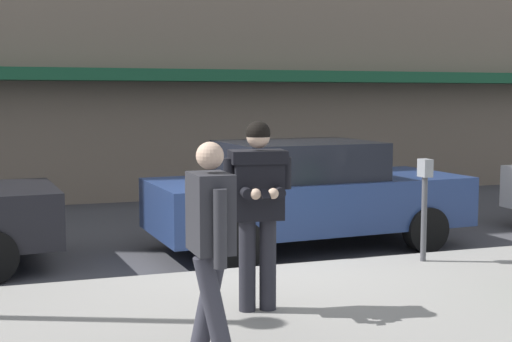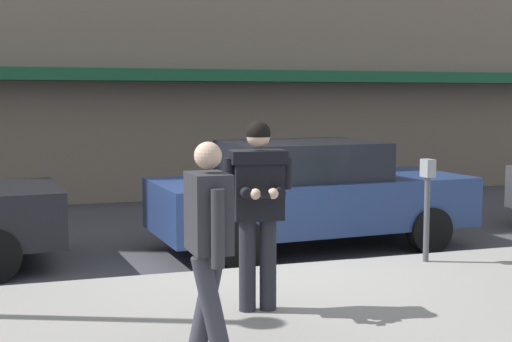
% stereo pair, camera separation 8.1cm
% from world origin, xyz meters
% --- Properties ---
extents(ground_plane, '(80.00, 80.00, 0.00)m').
position_xyz_m(ground_plane, '(0.00, 0.00, 0.00)').
color(ground_plane, '#3D3D42').
extents(sidewalk, '(32.00, 5.30, 0.14)m').
position_xyz_m(sidewalk, '(1.00, -2.85, 0.07)').
color(sidewalk, gray).
rests_on(sidewalk, ground).
extents(curb_paint_line, '(28.00, 0.12, 0.01)m').
position_xyz_m(curb_paint_line, '(1.00, 0.05, 0.00)').
color(curb_paint_line, silver).
rests_on(curb_paint_line, ground).
extents(parked_sedan_mid, '(4.61, 2.16, 1.54)m').
position_xyz_m(parked_sedan_mid, '(1.21, 1.15, 0.79)').
color(parked_sedan_mid, navy).
rests_on(parked_sedan_mid, ground).
extents(man_texting_on_phone, '(0.65, 0.61, 1.81)m').
position_xyz_m(man_texting_on_phone, '(-0.55, -1.89, 1.25)').
color(man_texting_on_phone, '#23232B').
rests_on(man_texting_on_phone, sidewalk).
extents(pedestrian_with_bag, '(0.33, 0.72, 1.70)m').
position_xyz_m(pedestrian_with_bag, '(-1.31, -3.01, 1.11)').
color(pedestrian_with_bag, '#33333D').
rests_on(pedestrian_with_bag, sidewalk).
extents(parking_meter, '(0.12, 0.18, 1.27)m').
position_xyz_m(parking_meter, '(2.05, -0.60, 0.97)').
color(parking_meter, '#4C4C51').
rests_on(parking_meter, sidewalk).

